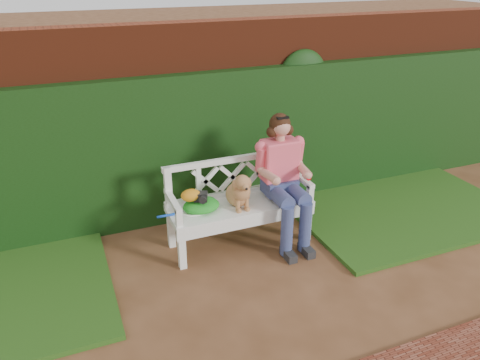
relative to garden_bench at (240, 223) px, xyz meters
name	(u,v)px	position (x,y,z in m)	size (l,w,h in m)	color
ground	(247,299)	(-0.29, -0.90, -0.24)	(60.00, 60.00, 0.00)	#533019
brick_wall	(183,122)	(-0.29, 1.00, 0.86)	(10.00, 0.30, 2.20)	#5E220F
ivy_hedge	(190,149)	(-0.29, 0.78, 0.61)	(10.00, 0.18, 1.70)	#143711
grass_right	(397,206)	(2.11, 0.00, -0.21)	(2.60, 2.00, 0.05)	#1C4E11
garden_bench	(240,223)	(0.00, 0.00, 0.00)	(1.58, 0.60, 0.48)	white
seated_woman	(281,180)	(0.45, -0.02, 0.44)	(0.57, 0.77, 1.36)	#D33B51
dog	(239,189)	(-0.04, -0.05, 0.44)	(0.26, 0.36, 0.39)	#9D7542
tennis_racket	(192,211)	(-0.52, 0.01, 0.25)	(0.55, 0.23, 0.03)	white
green_bag	(201,205)	(-0.42, 0.00, 0.30)	(0.38, 0.29, 0.13)	green
camera_item	(201,196)	(-0.43, -0.02, 0.41)	(0.13, 0.10, 0.09)	black
baseball_glove	(191,195)	(-0.52, 0.01, 0.43)	(0.20, 0.15, 0.13)	#C37713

